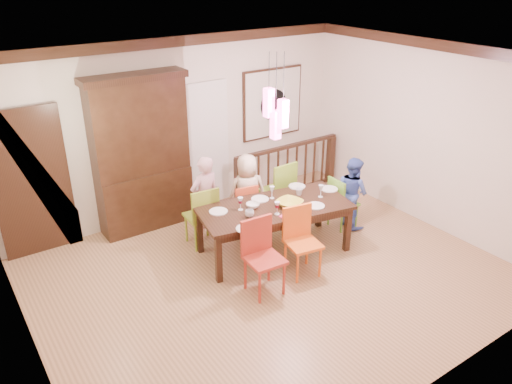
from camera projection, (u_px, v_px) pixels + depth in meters
floor at (271, 275)px, 6.86m from camera, size 6.00×6.00×0.00m
ceiling at (274, 61)px, 5.64m from camera, size 6.00×6.00×0.00m
wall_back at (182, 128)px, 8.12m from camera, size 6.00×0.00×6.00m
wall_left at (16, 249)px, 4.71m from camera, size 0.00×5.00×5.00m
wall_right at (427, 135)px, 7.79m from camera, size 0.00×5.00×5.00m
crown_molding at (274, 68)px, 5.67m from camera, size 6.00×5.00×0.16m
panel_door at (32, 185)px, 7.02m from camera, size 1.04×0.07×2.24m
white_doorway at (203, 148)px, 8.44m from camera, size 0.97×0.05×2.22m
painting at (273, 103)px, 8.95m from camera, size 1.25×0.06×1.25m
pendant_cluster at (276, 113)px, 6.54m from camera, size 0.27×0.21×1.14m
dining_table at (274, 211)px, 7.15m from camera, size 2.31×1.37×0.75m
chair_far_left at (201, 211)px, 7.40m from camera, size 0.46×0.46×0.96m
chair_far_mid at (243, 204)px, 7.79m from camera, size 0.43×0.43×0.83m
chair_far_right at (277, 186)px, 8.13m from camera, size 0.49×0.49×1.03m
chair_near_left at (265, 254)px, 6.29m from camera, size 0.47×0.47×0.99m
chair_near_mid at (303, 239)px, 6.68m from camera, size 0.50×0.50×0.95m
chair_end_right at (344, 199)px, 7.92m from camera, size 0.40×0.40×0.86m
china_hutch at (141, 154)px, 7.64m from camera, size 1.56×0.46×2.46m
balustrade at (287, 169)px, 9.02m from camera, size 2.21×0.12×0.96m
person_far_left at (205, 199)px, 7.50m from camera, size 0.52×0.37×1.35m
person_far_mid at (247, 193)px, 7.81m from camera, size 0.70×0.57×1.25m
person_end_right at (352, 192)px, 7.94m from camera, size 0.45×0.57×1.16m
serving_bowl at (290, 203)px, 7.09m from camera, size 0.44×0.44×0.09m
small_bowl at (253, 205)px, 7.05m from camera, size 0.21×0.21×0.06m
cup_left at (249, 214)px, 6.79m from camera, size 0.16×0.16×0.10m
cup_right at (299, 192)px, 7.42m from camera, size 0.13×0.13×0.10m
plate_far_left at (218, 211)px, 6.94m from camera, size 0.26×0.26×0.01m
plate_far_mid at (260, 199)px, 7.30m from camera, size 0.26×0.26×0.01m
plate_far_right at (297, 186)px, 7.71m from camera, size 0.26×0.26×0.01m
plate_near_left at (246, 229)px, 6.49m from camera, size 0.26×0.26×0.01m
plate_near_mid at (316, 206)px, 7.10m from camera, size 0.26×0.26×0.01m
plate_end_right at (329, 189)px, 7.62m from camera, size 0.26×0.26×0.01m
wine_glass_a at (240, 204)px, 6.96m from camera, size 0.08×0.08×0.19m
wine_glass_b at (272, 192)px, 7.30m from camera, size 0.08×0.08×0.19m
wine_glass_c at (277, 208)px, 6.84m from camera, size 0.08×0.08×0.19m
wine_glass_d at (321, 191)px, 7.34m from camera, size 0.08×0.08×0.19m
napkin at (287, 216)px, 6.80m from camera, size 0.18×0.14×0.01m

